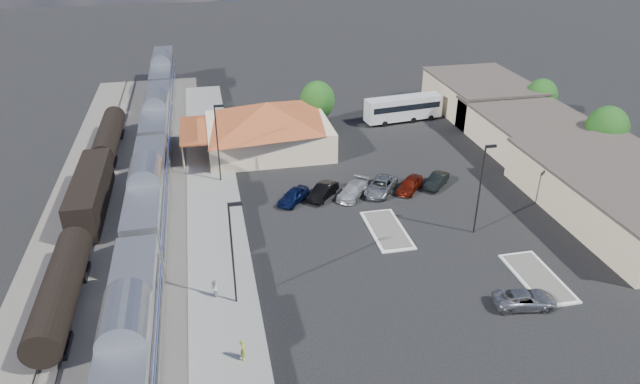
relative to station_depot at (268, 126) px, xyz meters
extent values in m
plane|color=black|center=(4.56, -24.00, -3.13)|extent=(280.00, 280.00, 0.00)
cube|color=#4C4944|center=(-16.44, -16.00, -3.07)|extent=(16.00, 100.00, 0.12)
cube|color=gray|center=(-7.44, -18.00, -3.04)|extent=(5.50, 92.00, 0.18)
cube|color=silver|center=(-13.44, -37.42, -0.08)|extent=(3.00, 20.00, 5.00)
cube|color=black|center=(-13.44, -37.42, -2.83)|extent=(2.20, 16.00, 0.60)
cube|color=silver|center=(-13.44, -16.42, -0.08)|extent=(3.00, 20.00, 5.00)
cube|color=black|center=(-13.44, -16.42, -2.83)|extent=(2.20, 16.00, 0.60)
cube|color=silver|center=(-13.44, 4.58, -0.08)|extent=(3.00, 20.00, 5.00)
cube|color=black|center=(-13.44, 4.58, -2.83)|extent=(2.20, 16.00, 0.60)
cube|color=silver|center=(-13.44, 25.58, -0.08)|extent=(3.00, 20.00, 5.00)
cube|color=black|center=(-13.44, 25.58, -2.83)|extent=(2.20, 16.00, 0.60)
cylinder|color=black|center=(-19.44, -28.24, -1.03)|extent=(2.80, 14.00, 2.80)
cube|color=black|center=(-19.44, -28.24, -2.83)|extent=(2.20, 12.00, 0.60)
cube|color=black|center=(-19.44, -12.24, -0.93)|extent=(2.80, 14.00, 3.60)
cube|color=black|center=(-19.44, -12.24, -2.83)|extent=(2.20, 12.00, 0.60)
cylinder|color=black|center=(-19.44, 3.76, -1.03)|extent=(2.80, 14.00, 2.80)
cube|color=black|center=(-19.44, 3.76, -2.83)|extent=(2.20, 12.00, 0.60)
cube|color=beige|center=(0.06, 0.00, -1.33)|extent=(15.00, 12.00, 3.60)
pyramid|color=brown|center=(0.06, 0.00, 1.77)|extent=(15.30, 12.24, 2.60)
cube|color=brown|center=(-9.04, 0.00, 0.17)|extent=(3.20, 9.60, 0.25)
cube|color=#C6B28C|center=(32.56, -24.00, -1.03)|extent=(14.00, 22.00, 4.20)
cube|color=#3F3833|center=(32.56, -24.00, 1.22)|extent=(14.40, 22.40, 0.30)
cube|color=#C6B28C|center=(32.56, -6.00, -1.13)|extent=(12.00, 18.00, 4.00)
cube|color=#3F3833|center=(32.56, -6.00, 1.02)|extent=(12.40, 18.40, 0.30)
cube|color=#C6B28C|center=(32.56, 8.00, -0.88)|extent=(12.00, 16.00, 4.50)
cube|color=#3F3833|center=(32.56, 8.00, 1.52)|extent=(12.40, 16.40, 0.30)
cube|color=silver|center=(8.56, -22.00, -3.06)|extent=(3.30, 7.50, 0.15)
cube|color=#4C4944|center=(8.56, -22.00, -2.97)|extent=(2.70, 6.90, 0.10)
cube|color=silver|center=(18.56, -32.00, -3.06)|extent=(3.30, 7.50, 0.15)
cube|color=#4C4944|center=(18.56, -32.00, -2.97)|extent=(2.70, 6.90, 0.10)
cylinder|color=black|center=(-6.44, -30.00, 1.37)|extent=(0.16, 0.16, 9.00)
cube|color=black|center=(-5.94, -30.00, 5.72)|extent=(1.00, 0.25, 0.22)
cylinder|color=black|center=(-6.44, -8.00, 1.37)|extent=(0.16, 0.16, 9.00)
cube|color=black|center=(-5.94, -8.00, 5.72)|extent=(1.00, 0.25, 0.22)
cylinder|color=black|center=(16.56, -24.00, 1.37)|extent=(0.16, 0.16, 9.00)
cube|color=black|center=(17.06, -24.00, 5.72)|extent=(1.00, 0.25, 0.22)
cylinder|color=#382314|center=(38.56, -12.00, -1.70)|extent=(0.30, 0.30, 2.86)
ellipsoid|color=#1A4112|center=(38.56, -12.00, 1.09)|extent=(4.94, 4.94, 5.46)
cylinder|color=#382314|center=(38.56, 2.00, -1.86)|extent=(0.30, 0.30, 2.55)
ellipsoid|color=#1A4112|center=(38.56, 2.00, 0.64)|extent=(4.41, 4.41, 4.87)
cylinder|color=#382314|center=(7.56, 6.00, -1.77)|extent=(0.30, 0.30, 2.73)
ellipsoid|color=#1A4112|center=(7.56, 6.00, 0.90)|extent=(4.71, 4.71, 5.21)
imported|color=#929499|center=(15.55, -35.06, -2.46)|extent=(5.14, 2.94, 1.35)
cube|color=white|center=(19.95, 6.10, -1.14)|extent=(11.32, 3.83, 3.15)
cube|color=black|center=(19.95, 6.10, -0.76)|extent=(10.45, 3.75, 0.83)
cylinder|color=black|center=(23.95, 5.53, -2.71)|extent=(0.86, 0.38, 0.83)
cylinder|color=black|center=(23.67, 7.68, -2.71)|extent=(0.86, 0.38, 0.83)
cylinder|color=black|center=(16.79, 4.60, -2.71)|extent=(0.86, 0.38, 0.83)
cylinder|color=black|center=(16.51, 6.75, -2.71)|extent=(0.86, 0.38, 0.83)
imported|color=#AEB839|center=(-6.44, -36.44, -2.11)|extent=(0.50, 0.67, 1.69)
imported|color=silver|center=(-8.10, -29.05, -2.17)|extent=(0.80, 0.91, 1.57)
imported|color=#0D1945|center=(0.75, -14.49, -2.40)|extent=(4.15, 4.37, 1.47)
imported|color=black|center=(3.95, -14.19, -2.38)|extent=(4.14, 4.51, 1.50)
imported|color=silver|center=(7.15, -14.49, -2.41)|extent=(4.70, 5.15, 1.45)
imported|color=gray|center=(10.35, -14.19, -2.39)|extent=(5.12, 5.76, 1.48)
imported|color=maroon|center=(13.55, -14.49, -2.39)|extent=(4.21, 4.45, 1.49)
imported|color=black|center=(16.75, -14.19, -2.43)|extent=(3.98, 4.12, 1.40)
camera|label=1|loc=(-7.41, -66.39, 25.43)|focal=32.00mm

